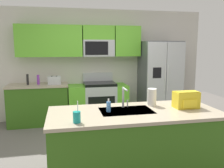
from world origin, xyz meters
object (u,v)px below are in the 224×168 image
toaster (54,80)px  bottle_purple (38,80)px  pepper_mill (28,79)px  backpack (186,99)px  paper_towel_roll (152,97)px  drink_cup_teal (77,117)px  soap_dispenser (109,107)px  sink_faucet (124,96)px  range_oven (98,102)px  refrigerator (160,80)px

toaster → bottle_purple: size_ratio=1.32×
pepper_mill → backpack: (2.39, -2.50, 0.00)m
backpack → paper_towel_roll: bearing=151.8°
drink_cup_teal → soap_dispenser: drink_cup_teal is taller
sink_faucet → backpack: size_ratio=0.88×
sink_faucet → drink_cup_teal: bearing=-142.4°
backpack → pepper_mill: bearing=133.7°
soap_dispenser → backpack: 1.07m
toaster → sink_faucet: size_ratio=0.99×
sink_faucet → backpack: sink_faucet is taller
range_oven → soap_dispenser: bearing=-95.1°
toaster → soap_dispenser: 2.55m
range_oven → backpack: size_ratio=4.25×
backpack → refrigerator: bearing=74.9°
drink_cup_teal → toaster: bearing=96.8°
refrigerator → drink_cup_teal: bearing=-127.7°
drink_cup_teal → soap_dispenser: 0.55m
refrigerator → toaster: size_ratio=6.61×
bottle_purple → range_oven: bearing=0.0°
toaster → backpack: 3.05m
refrigerator → pepper_mill: refrigerator is taller
bottle_purple → paper_towel_roll: 2.88m
range_oven → toaster: bearing=-176.9°
sink_faucet → refrigerator: bearing=56.8°
toaster → backpack: (1.82, -2.45, 0.03)m
pepper_mill → paper_towel_roll: size_ratio=0.97×
paper_towel_roll → backpack: (0.41, -0.22, -0.00)m
drink_cup_teal → paper_towel_roll: 1.22m
refrigerator → backpack: refrigerator is taller
bottle_purple → soap_dispenser: (1.10, -2.48, -0.04)m
pepper_mill → bottle_purple: (0.22, 0.00, -0.01)m
soap_dispenser → paper_towel_roll: (0.66, 0.20, 0.05)m
drink_cup_teal → backpack: drink_cup_teal is taller
sink_faucet → drink_cup_teal: size_ratio=1.15×
refrigerator → toaster: refrigerator is taller
refrigerator → bottle_purple: 2.82m
bottle_purple → drink_cup_teal: (0.68, -2.84, -0.04)m
drink_cup_teal → soap_dispenser: size_ratio=1.44×
refrigerator → soap_dispenser: (-1.72, -2.41, 0.04)m
refrigerator → paper_towel_roll: refrigerator is taller
range_oven → pepper_mill: (-1.55, -0.00, 0.57)m
toaster → bottle_purple: bearing=171.5°
range_oven → drink_cup_teal: bearing=-102.8°
bottle_purple → drink_cup_teal: 2.92m
pepper_mill → drink_cup_teal: 2.98m
range_oven → backpack: backpack is taller
pepper_mill → soap_dispenser: 2.81m
toaster → refrigerator: bearing=-0.5°
refrigerator → backpack: 2.52m
drink_cup_teal → pepper_mill: bearing=107.6°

